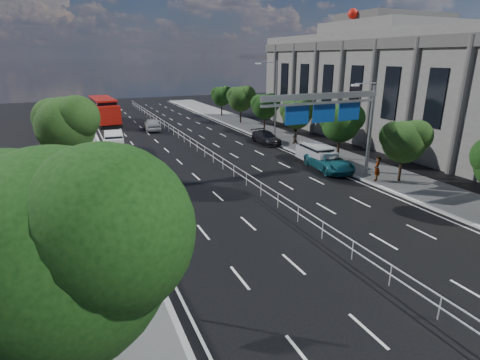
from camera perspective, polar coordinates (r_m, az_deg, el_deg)
ground at (r=19.86m, az=15.12°, el=-10.55°), size 160.00×160.00×0.00m
sidewalk_near at (r=16.12m, az=-20.61°, el=-18.27°), size 5.00×140.00×0.14m
kerb_near at (r=16.32m, az=-11.49°, el=-16.85°), size 0.25×140.00×0.15m
kerb_far at (r=26.11m, az=30.75°, el=-5.30°), size 0.25×140.00×0.15m
median_fence at (r=38.52m, az=-6.23°, el=4.90°), size 0.05×85.00×1.02m
hedge_near at (r=20.36m, az=-26.97°, el=-10.13°), size 1.00×36.00×0.44m
toilet_sign at (r=14.67m, az=-19.73°, el=-8.84°), size 1.62×0.18×4.34m
overhead_gantry at (r=29.79m, az=14.02°, el=10.49°), size 10.24×0.38×7.45m
streetlight_far at (r=45.14m, az=5.17°, el=12.92°), size 2.78×2.40×9.00m
civic_hall at (r=49.90m, az=21.34°, el=13.51°), size 14.40×36.00×14.35m
near_tree_big at (r=9.58m, az=-25.65°, el=-8.95°), size 5.72×5.33×7.71m
near_tree_back at (r=31.51m, az=-24.99°, el=7.91°), size 4.84×4.51×6.69m
far_tree_c at (r=30.99m, az=23.84°, el=5.66°), size 3.52×3.28×4.94m
far_tree_d at (r=36.28m, az=15.17°, el=8.64°), size 3.85×3.59×5.34m
far_tree_e at (r=42.29m, az=8.70°, el=10.17°), size 3.63×3.38×5.13m
far_tree_f at (r=48.71m, az=3.85°, el=11.30°), size 3.52×3.28×5.02m
far_tree_g at (r=55.37m, az=0.13°, el=12.45°), size 3.96×3.69×5.45m
far_tree_h at (r=62.28m, az=-2.80°, el=12.77°), size 3.41×3.18×4.91m
white_minivan at (r=41.30m, az=-18.62°, el=5.54°), size 2.29×4.54×1.91m
red_bus at (r=59.93m, az=-20.06°, el=10.02°), size 3.57×12.31×3.64m
near_car_silver at (r=51.64m, az=-13.27°, el=8.27°), size 2.30×4.98×1.65m
near_car_dark at (r=72.79m, az=-21.11°, el=10.30°), size 1.67×4.74×1.56m
silver_minivan at (r=34.69m, az=11.49°, el=3.78°), size 2.20×4.54×1.83m
parked_car_teal at (r=33.19m, az=13.46°, el=2.72°), size 3.13×5.69×1.51m
parked_car_dark at (r=42.67m, az=3.98°, el=6.49°), size 1.95×4.73×1.37m
pedestrian_a at (r=30.89m, az=20.16°, el=1.62°), size 0.84×0.81×1.94m
pedestrian_b at (r=42.31m, az=8.30°, el=6.58°), size 0.94×0.85×1.58m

